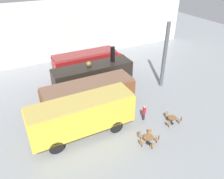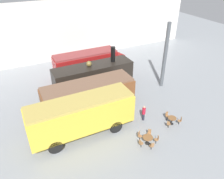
{
  "view_description": "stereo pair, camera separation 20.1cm",
  "coord_description": "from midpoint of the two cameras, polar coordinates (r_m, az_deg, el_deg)",
  "views": [
    {
      "loc": [
        -8.55,
        -17.23,
        14.08
      ],
      "look_at": [
        0.75,
        1.0,
        1.6
      ],
      "focal_mm": 35.0,
      "sensor_mm": 36.0,
      "label": 1
    },
    {
      "loc": [
        -8.37,
        -17.32,
        14.08
      ],
      "look_at": [
        0.75,
        1.0,
        1.6
      ],
      "focal_mm": 35.0,
      "sensor_mm": 36.0,
      "label": 2
    }
  ],
  "objects": [
    {
      "name": "cafe_chair_3",
      "position": [
        20.34,
        9.58,
        -11.03
      ],
      "size": [
        0.4,
        0.4,
        0.87
      ],
      "rotation": [
        0.0,
        0.0,
        10.22
      ],
      "color": "black",
      "rests_on": "ground_plane"
    },
    {
      "name": "steam_locomotive",
      "position": [
        26.28,
        -5.12,
        3.88
      ],
      "size": [
        9.55,
        2.55,
        5.04
      ],
      "color": "black",
      "rests_on": "ground_plane"
    },
    {
      "name": "cafe_chair_7",
      "position": [
        22.41,
        17.18,
        -7.58
      ],
      "size": [
        0.4,
        0.39,
        0.87
      ],
      "rotation": [
        0.0,
        0.0,
        8.85
      ],
      "color": "black",
      "rests_on": "ground_plane"
    },
    {
      "name": "backdrop_wall",
      "position": [
        35.03,
        -12.42,
        14.8
      ],
      "size": [
        44.0,
        0.15,
        9.0
      ],
      "color": "silver",
      "rests_on": "ground_plane"
    },
    {
      "name": "cafe_table_mid",
      "position": [
        22.21,
        15.21,
        -7.39
      ],
      "size": [
        0.83,
        0.83,
        0.74
      ],
      "color": "black",
      "rests_on": "ground_plane"
    },
    {
      "name": "support_pillar",
      "position": [
        26.9,
        13.36,
        8.5
      ],
      "size": [
        0.44,
        0.44,
        8.0
      ],
      "color": "#4C5156",
      "rests_on": "ground_plane"
    },
    {
      "name": "passenger_coach_vintage",
      "position": [
        19.48,
        -8.15,
        -6.44
      ],
      "size": [
        9.36,
        2.67,
        3.71
      ],
      "color": "gold",
      "rests_on": "ground_plane"
    },
    {
      "name": "cafe_chair_2",
      "position": [
        19.89,
        11.59,
        -12.47
      ],
      "size": [
        0.4,
        0.39,
        0.87
      ],
      "rotation": [
        0.0,
        0.0,
        8.97
      ],
      "color": "black",
      "rests_on": "ground_plane"
    },
    {
      "name": "cafe_chair_4",
      "position": [
        19.98,
        7.07,
        -11.7
      ],
      "size": [
        0.39,
        0.4,
        0.87
      ],
      "rotation": [
        0.0,
        0.0,
        11.48
      ],
      "color": "black",
      "rests_on": "ground_plane"
    },
    {
      "name": "cafe_chair_0",
      "position": [
        19.3,
        7.41,
        -13.66
      ],
      "size": [
        0.37,
        0.36,
        0.87
      ],
      "rotation": [
        0.0,
        0.0,
        6.45
      ],
      "color": "black",
      "rests_on": "ground_plane"
    },
    {
      "name": "passenger_coach_wooden",
      "position": [
        22.39,
        -6.33,
        -1.41
      ],
      "size": [
        9.34,
        2.87,
        3.4
      ],
      "color": "brown",
      "rests_on": "ground_plane"
    },
    {
      "name": "streamlined_locomotive",
      "position": [
        29.89,
        -5.72,
        7.27
      ],
      "size": [
        10.34,
        2.51,
        3.36
      ],
      "color": "maroon",
      "rests_on": "ground_plane"
    },
    {
      "name": "visitor_person",
      "position": [
        21.91,
        8.1,
        -5.92
      ],
      "size": [
        0.34,
        0.34,
        1.68
      ],
      "color": "#262633",
      "rests_on": "ground_plane"
    },
    {
      "name": "cafe_chair_6",
      "position": [
        21.66,
        14.38,
        -8.63
      ],
      "size": [
        0.4,
        0.39,
        0.87
      ],
      "rotation": [
        0.0,
        0.0,
        6.76
      ],
      "color": "black",
      "rests_on": "ground_plane"
    },
    {
      "name": "cafe_chair_5",
      "position": [
        22.71,
        13.98,
        -6.42
      ],
      "size": [
        0.36,
        0.36,
        0.87
      ],
      "rotation": [
        0.0,
        0.0,
        4.67
      ],
      "color": "black",
      "rests_on": "ground_plane"
    },
    {
      "name": "ground_plane",
      "position": [
        23.84,
        -0.76,
        -4.83
      ],
      "size": [
        80.0,
        80.0,
        0.0
      ],
      "primitive_type": "plane",
      "color": "gray"
    },
    {
      "name": "cafe_table_near",
      "position": [
        19.69,
        9.21,
        -12.46
      ],
      "size": [
        0.9,
        0.9,
        0.71
      ],
      "color": "black",
      "rests_on": "ground_plane"
    },
    {
      "name": "cafe_chair_1",
      "position": [
        19.23,
        10.33,
        -14.16
      ],
      "size": [
        0.36,
        0.37,
        0.87
      ],
      "rotation": [
        0.0,
        0.0,
        7.71
      ],
      "color": "black",
      "rests_on": "ground_plane"
    }
  ]
}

